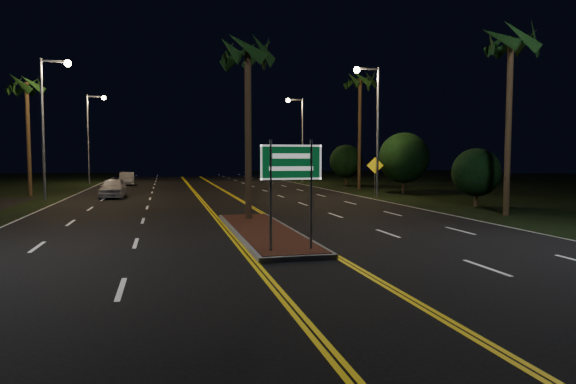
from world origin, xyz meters
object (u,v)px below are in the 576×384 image
object	(u,v)px
shrub_mid	(404,158)
shrub_far	(346,161)
median_island	(264,232)
streetlight_left_mid	(49,112)
streetlight_right_far	(299,130)
car_far	(127,178)
highway_sign	(291,173)
streetlight_left_far	(92,128)
palm_median	(248,53)
shrub_near	(476,172)
warning_sign	(375,171)
palm_left_far	(26,86)
palm_right_near	(511,43)
palm_right_far	(360,82)
streetlight_right_mid	(373,116)
car_near	(113,186)

from	to	relation	value
shrub_mid	shrub_far	distance (m)	12.01
median_island	streetlight_left_mid	world-z (taller)	streetlight_left_mid
streetlight_right_far	car_far	size ratio (longest dim) A/B	2.03
highway_sign	streetlight_left_far	bearing A→B (deg)	104.44
palm_median	shrub_far	bearing A→B (deg)	61.58
streetlight_left_far	shrub_near	world-z (taller)	streetlight_left_far
median_island	warning_sign	distance (m)	18.88
palm_left_far	palm_right_near	distance (m)	31.05
palm_right_far	shrub_mid	bearing A→B (deg)	-78.69
highway_sign	warning_sign	size ratio (longest dim) A/B	1.15
palm_right_near	streetlight_left_mid	bearing A→B (deg)	148.80
median_island	palm_right_near	xyz separation A→B (m)	(12.50, 3.00, 8.13)
highway_sign	palm_right_far	distance (m)	30.81
streetlight_left_far	shrub_far	xyz separation A→B (m)	(24.41, -8.00, -3.32)
median_island	car_far	size ratio (longest dim) A/B	2.31
median_island	car_far	world-z (taller)	car_far
palm_right_far	palm_left_far	bearing A→B (deg)	-175.53
palm_right_near	palm_right_far	bearing A→B (deg)	89.14
palm_left_far	palm_median	bearing A→B (deg)	-53.82
median_island	palm_left_far	size ratio (longest dim) A/B	1.16
streetlight_right_mid	palm_left_far	bearing A→B (deg)	165.63
streetlight_left_mid	shrub_far	size ratio (longest dim) A/B	2.27
car_far	warning_sign	bearing A→B (deg)	-48.15
palm_left_far	car_near	distance (m)	9.44
shrub_near	streetlight_left_mid	bearing A→B (deg)	157.48
streetlight_left_mid	palm_right_far	size ratio (longest dim) A/B	0.87
highway_sign	palm_right_near	size ratio (longest dim) A/B	0.34
shrub_far	median_island	bearing A→B (deg)	-115.45
shrub_mid	streetlight_left_far	bearing A→B (deg)	140.90
shrub_far	car_near	xyz separation A→B (m)	(-20.77, -10.59, -1.54)
shrub_mid	palm_left_far	bearing A→B (deg)	171.51
highway_sign	palm_left_far	world-z (taller)	palm_left_far
streetlight_left_far	shrub_mid	distance (m)	31.85
streetlight_left_mid	shrub_far	world-z (taller)	streetlight_left_mid
palm_left_far	car_far	bearing A→B (deg)	65.68
streetlight_left_far	shrub_mid	bearing A→B (deg)	-39.10
median_island	palm_median	size ratio (longest dim) A/B	1.23
streetlight_right_mid	palm_median	xyz separation A→B (m)	(-10.61, -11.50, 1.62)
streetlight_left_mid	shrub_mid	xyz separation A→B (m)	(24.61, 0.00, -2.93)
streetlight_left_far	palm_right_near	bearing A→B (deg)	-55.79
highway_sign	streetlight_left_far	size ratio (longest dim) A/B	0.36
palm_left_far	shrub_near	world-z (taller)	palm_left_far
highway_sign	palm_right_near	xyz separation A→B (m)	(12.50, 7.20, 5.81)
median_island	streetlight_right_far	bearing A→B (deg)	73.13
streetlight_left_far	palm_right_near	size ratio (longest dim) A/B	0.97
streetlight_right_mid	palm_left_far	world-z (taller)	streetlight_right_mid
streetlight_right_mid	shrub_mid	world-z (taller)	streetlight_right_mid
median_island	palm_right_near	distance (m)	15.21
streetlight_left_far	car_near	world-z (taller)	streetlight_left_far
palm_median	streetlight_right_mid	bearing A→B (deg)	47.30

